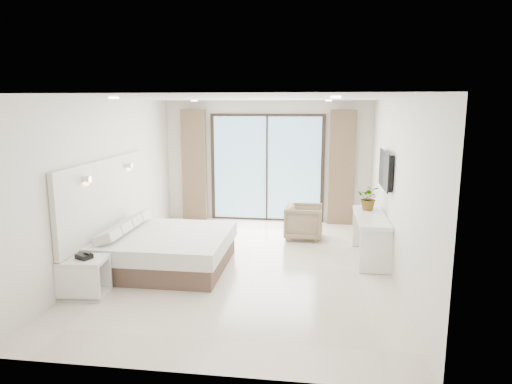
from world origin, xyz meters
TOP-DOWN VIEW (x-y plane):
  - ground at (0.00, 0.00)m, footprint 6.20×6.20m
  - room_shell at (-0.20, 0.73)m, footprint 4.62×6.22m
  - bed at (-1.30, -0.23)m, footprint 2.01×1.91m
  - nightstand at (-2.02, -1.49)m, footprint 0.63×0.54m
  - phone at (-2.00, -1.49)m, footprint 0.25×0.22m
  - console_desk at (2.04, 0.61)m, footprint 0.49×1.58m
  - plant at (2.04, 1.01)m, footprint 0.47×0.50m
  - armchair at (0.88, 1.71)m, footprint 0.68×0.73m

SIDE VIEW (x-z plane):
  - ground at x=0.00m, z-range 0.00..0.00m
  - nightstand at x=-2.02m, z-range 0.00..0.54m
  - bed at x=-1.30m, z-range -0.05..0.65m
  - armchair at x=0.88m, z-range 0.00..0.74m
  - console_desk at x=2.04m, z-range 0.18..0.95m
  - phone at x=-2.00m, z-range 0.54..0.61m
  - plant at x=2.04m, z-range 0.77..1.11m
  - room_shell at x=-0.20m, z-range 0.22..2.94m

